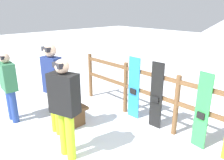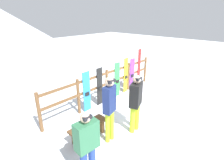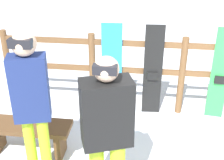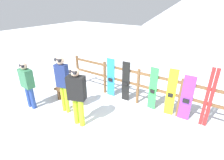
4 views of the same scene
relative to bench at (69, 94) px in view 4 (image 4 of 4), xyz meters
The scene contains 13 objects.
ground_plane 2.06m from the bench, 13.81° to the right, with size 40.00×40.00×0.00m, color white.
mountain_backdrop 23.46m from the bench, 85.13° to the left, with size 18.00×18.00×6.00m.
fence 2.36m from the bench, 31.74° to the left, with size 5.52×0.10×1.23m.
bench is the anchor object (origin of this frame).
person_black 1.48m from the bench, 32.37° to the right, with size 0.52×0.39×1.70m.
person_navy 0.97m from the bench, 55.70° to the right, with size 0.40×0.28×1.81m.
person_plaid_green 1.34m from the bench, 130.68° to the right, with size 0.47×0.28×1.54m.
snowboard_blue 1.54m from the bench, 51.33° to the left, with size 0.30×0.06×1.42m.
snowboard_black_stripe 1.97m from the bench, 37.04° to the left, with size 0.28×0.07×1.42m.
snowboard_green 2.79m from the bench, 24.91° to the left, with size 0.26×0.08×1.41m.
snowboard_yellow 3.31m from the bench, 20.79° to the left, with size 0.27×0.08×1.49m.
snowboard_purple 3.72m from the bench, 18.34° to the left, with size 0.32×0.06×1.39m.
ski_pair_red 4.24m from the bench, 16.12° to the left, with size 0.20×0.02×1.73m.
Camera 4 is at (2.13, -3.07, 3.22)m, focal length 28.00 mm.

